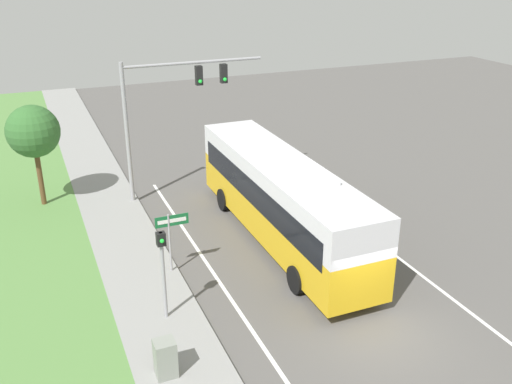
% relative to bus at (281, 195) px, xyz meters
% --- Properties ---
extents(ground_plane, '(80.00, 80.00, 0.00)m').
position_rel_bus_xyz_m(ground_plane, '(0.10, -6.80, -2.07)').
color(ground_plane, '#565451').
extents(sidewalk, '(2.80, 80.00, 0.12)m').
position_rel_bus_xyz_m(sidewalk, '(-6.10, -6.80, -2.01)').
color(sidewalk, gray).
rests_on(sidewalk, ground_plane).
extents(lane_divider_near, '(0.14, 30.00, 0.01)m').
position_rel_bus_xyz_m(lane_divider_near, '(-3.50, -6.80, -2.06)').
color(lane_divider_near, silver).
rests_on(lane_divider_near, ground_plane).
extents(lane_divider_far, '(0.14, 30.00, 0.01)m').
position_rel_bus_xyz_m(lane_divider_far, '(3.70, -6.80, -2.06)').
color(lane_divider_far, silver).
rests_on(lane_divider_far, ground_plane).
extents(bus, '(2.65, 12.42, 3.76)m').
position_rel_bus_xyz_m(bus, '(0.00, 0.00, 0.00)').
color(bus, gold).
rests_on(bus, ground_plane).
extents(signal_gantry, '(6.82, 0.41, 6.77)m').
position_rel_bus_xyz_m(signal_gantry, '(-2.92, 6.40, 2.79)').
color(signal_gantry, '#939399').
rests_on(signal_gantry, ground_plane).
extents(pedestrian_signal, '(0.28, 0.34, 3.23)m').
position_rel_bus_xyz_m(pedestrian_signal, '(-5.88, -3.66, 0.12)').
color(pedestrian_signal, '#939399').
rests_on(pedestrian_signal, ground_plane).
extents(street_sign, '(1.26, 0.08, 2.45)m').
position_rel_bus_xyz_m(street_sign, '(-4.89, -0.83, -0.34)').
color(street_sign, '#939399').
rests_on(street_sign, ground_plane).
extents(utility_cabinet, '(0.60, 0.55, 1.15)m').
position_rel_bus_xyz_m(utility_cabinet, '(-6.60, -6.43, -1.37)').
color(utility_cabinet, gray).
rests_on(utility_cabinet, sidewalk).
extents(roadside_tree, '(2.42, 2.42, 4.82)m').
position_rel_bus_xyz_m(roadside_tree, '(-8.98, 7.64, 1.62)').
color(roadside_tree, brown).
rests_on(roadside_tree, grass_verge).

